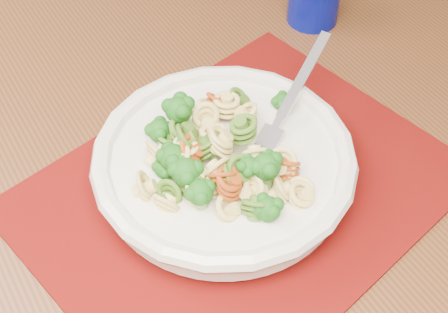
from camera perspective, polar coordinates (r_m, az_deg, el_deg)
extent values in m
cube|color=#583318|center=(0.74, -8.40, 2.59)|extent=(1.47, 1.20, 0.04)
cube|color=#583318|center=(1.44, 8.11, 9.09)|extent=(0.09, 0.09, 0.73)
cube|color=#5F0408|center=(0.64, 1.43, -3.13)|extent=(0.52, 0.49, 0.00)
cylinder|color=silver|center=(0.64, 0.00, -2.06)|extent=(0.11, 0.11, 0.01)
cylinder|color=silver|center=(0.63, 0.00, -0.94)|extent=(0.24, 0.24, 0.03)
torus|color=silver|center=(0.62, 0.00, -0.02)|extent=(0.26, 0.26, 0.02)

